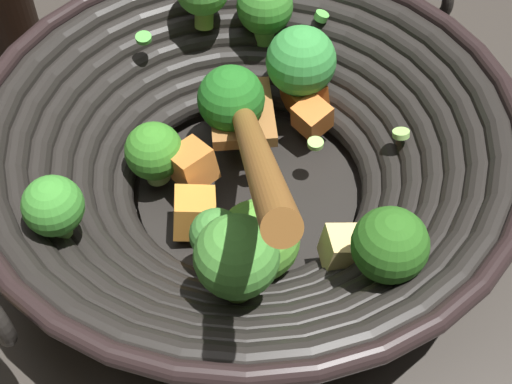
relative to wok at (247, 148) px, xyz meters
The scene contains 2 objects.
ground_plane 0.06m from the wok, 24.34° to the right, with size 4.00×4.00×0.00m, color #332D28.
wok is the anchor object (origin of this frame).
Camera 1 is at (-0.26, 0.25, 0.44)m, focal length 50.55 mm.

